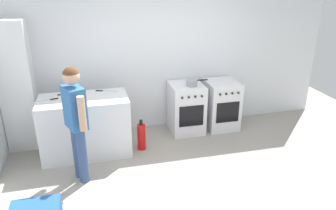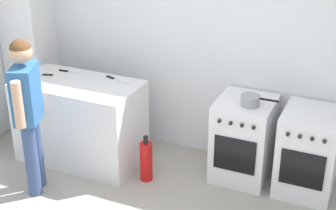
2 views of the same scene
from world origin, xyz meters
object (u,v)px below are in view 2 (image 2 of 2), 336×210
(knife_bread, at_px, (118,80))
(person, at_px, (27,105))
(pot, at_px, (251,100))
(knife_utility, at_px, (69,71))
(knife_carving, at_px, (39,74))
(larder_cabinet, at_px, (30,48))
(oven_left, at_px, (244,139))
(oven_right, at_px, (308,152))
(fire_extinguisher, at_px, (146,161))

(knife_bread, height_order, person, person)
(pot, relative_size, knife_utility, 1.45)
(knife_bread, distance_m, knife_carving, 0.87)
(pot, relative_size, knife_carving, 1.12)
(knife_bread, distance_m, larder_cabinet, 1.33)
(knife_carving, bearing_deg, larder_cabinet, 134.61)
(oven_left, xyz_separation_m, knife_bread, (-1.35, -0.15, 0.48))
(knife_utility, xyz_separation_m, knife_bread, (0.60, 0.00, -0.00))
(oven_right, xyz_separation_m, knife_carving, (-2.84, -0.36, 0.48))
(person, xyz_separation_m, larder_cabinet, (-0.86, 1.18, 0.08))
(pot, distance_m, larder_cabinet, 2.72)
(knife_utility, distance_m, larder_cabinet, 0.75)
(knife_utility, xyz_separation_m, fire_extinguisher, (1.08, -0.32, -0.69))
(oven_left, height_order, knife_utility, knife_utility)
(knife_carving, xyz_separation_m, larder_cabinet, (-0.46, 0.46, 0.10))
(knife_carving, relative_size, larder_cabinet, 0.16)
(knife_utility, bearing_deg, oven_left, 4.61)
(knife_carving, height_order, fire_extinguisher, knife_carving)
(knife_bread, bearing_deg, person, -115.55)
(knife_bread, bearing_deg, larder_cabinet, 168.87)
(person, bearing_deg, oven_left, 31.02)
(fire_extinguisher, bearing_deg, larder_cabinet, 161.95)
(knife_bread, distance_m, fire_extinguisher, 0.90)
(pot, bearing_deg, knife_bread, -177.28)
(knife_utility, relative_size, knife_carving, 0.78)
(pot, height_order, knife_utility, pot)
(oven_right, height_order, knife_utility, knife_utility)
(knife_bread, relative_size, knife_carving, 1.06)
(knife_bread, distance_m, person, 1.02)
(fire_extinguisher, bearing_deg, oven_left, 28.78)
(knife_utility, height_order, larder_cabinet, larder_cabinet)
(oven_left, distance_m, pot, 0.49)
(oven_right, height_order, person, person)
(oven_left, height_order, knife_carving, knife_carving)
(pot, xyz_separation_m, knife_carving, (-2.26, -0.27, 0.00))
(pot, bearing_deg, person, -151.93)
(knife_bread, bearing_deg, knife_carving, -166.32)
(knife_carving, xyz_separation_m, fire_extinguisher, (1.32, -0.12, -0.69))
(knife_bread, bearing_deg, oven_left, 6.52)
(pot, xyz_separation_m, person, (-1.85, -0.99, 0.02))
(oven_left, bearing_deg, larder_cabinet, 177.79)
(person, bearing_deg, oven_right, 23.83)
(knife_carving, bearing_deg, fire_extinguisher, -5.09)
(larder_cabinet, bearing_deg, person, -53.78)
(knife_utility, bearing_deg, knife_bread, 0.33)
(oven_left, distance_m, person, 2.14)
(oven_left, xyz_separation_m, oven_right, (0.65, -0.00, -0.00))
(pot, xyz_separation_m, larder_cabinet, (-2.71, 0.19, 0.10))
(person, bearing_deg, larder_cabinet, 126.22)
(oven_left, bearing_deg, knife_utility, -175.39)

